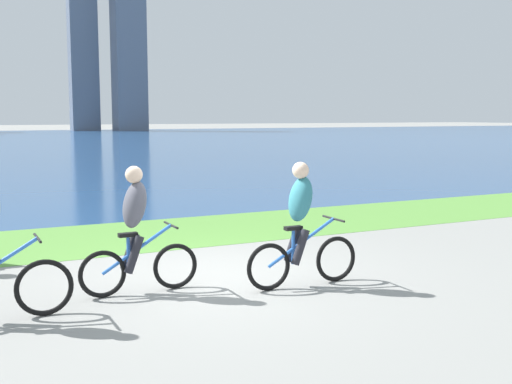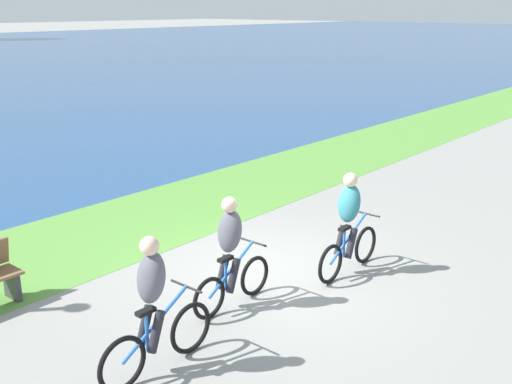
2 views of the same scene
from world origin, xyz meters
The scene contains 5 objects.
ground_plane centered at (0.00, 0.00, 0.00)m, with size 300.00×300.00×0.00m, color gray.
grass_strip_bayside centered at (0.00, 3.48, 0.00)m, with size 120.00×3.17×0.01m, color #59933D.
cyclist_lead centered at (0.83, -1.00, 0.83)m, with size 1.67×0.52×1.67m.
cyclist_trailing centered at (-1.23, -0.37, 0.83)m, with size 1.56×0.52×1.64m.
cyclist_distant_rear centered at (-2.98, -0.79, 0.84)m, with size 1.70×0.52×1.70m.
Camera 2 is at (-7.02, -5.74, 4.11)m, focal length 43.01 mm.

